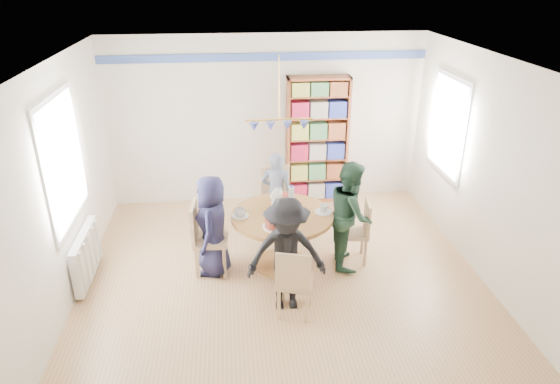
{
  "coord_description": "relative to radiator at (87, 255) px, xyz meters",
  "views": [
    {
      "loc": [
        -0.6,
        -5.2,
        3.62
      ],
      "look_at": [
        0.0,
        0.4,
        1.05
      ],
      "focal_mm": 32.0,
      "sensor_mm": 36.0,
      "label": 1
    }
  ],
  "objects": [
    {
      "name": "person_right",
      "position": [
        3.32,
        0.06,
        0.36
      ],
      "size": [
        0.62,
        0.75,
        1.42
      ],
      "primitive_type": "imported",
      "rotation": [
        0.0,
        0.0,
        1.44
      ],
      "color": "#172F20",
      "rests_on": "ground"
    },
    {
      "name": "chair_left",
      "position": [
        1.45,
        0.05,
        0.18
      ],
      "size": [
        0.45,
        0.45,
        0.96
      ],
      "color": "tan",
      "rests_on": "ground"
    },
    {
      "name": "chair_right",
      "position": [
        3.46,
        0.1,
        0.12
      ],
      "size": [
        0.43,
        0.43,
        0.86
      ],
      "color": "tan",
      "rests_on": "ground"
    },
    {
      "name": "radiator",
      "position": [
        0.0,
        0.0,
        0.0
      ],
      "size": [
        0.12,
        1.0,
        0.6
      ],
      "color": "silver",
      "rests_on": "ground"
    },
    {
      "name": "chair_near",
      "position": [
        2.46,
        -0.98,
        0.13
      ],
      "size": [
        0.47,
        0.47,
        0.87
      ],
      "color": "tan",
      "rests_on": "ground"
    },
    {
      "name": "person_left",
      "position": [
        1.56,
        0.03,
        0.31
      ],
      "size": [
        0.52,
        0.7,
        1.32
      ],
      "primitive_type": "imported",
      "rotation": [
        0.0,
        0.0,
        -1.73
      ],
      "color": "#171632",
      "rests_on": "ground"
    },
    {
      "name": "room_shell",
      "position": [
        2.16,
        0.57,
        1.3
      ],
      "size": [
        5.0,
        5.0,
        5.0
      ],
      "color": "white",
      "rests_on": "ground"
    },
    {
      "name": "dining_table",
      "position": [
        2.44,
        0.08,
        0.21
      ],
      "size": [
        1.3,
        1.3,
        0.75
      ],
      "color": "olive",
      "rests_on": "ground"
    },
    {
      "name": "tableware",
      "position": [
        2.41,
        0.11,
        0.47
      ],
      "size": [
        1.28,
        1.28,
        0.34
      ],
      "color": "white",
      "rests_on": "dining_table"
    },
    {
      "name": "chair_far",
      "position": [
        2.48,
        1.07,
        0.19
      ],
      "size": [
        0.49,
        0.49,
        0.97
      ],
      "color": "tan",
      "rests_on": "ground"
    },
    {
      "name": "person_near",
      "position": [
        2.39,
        -0.79,
        0.34
      ],
      "size": [
        0.9,
        0.53,
        1.37
      ],
      "primitive_type": "imported",
      "rotation": [
        0.0,
        0.0,
        -0.02
      ],
      "color": "black",
      "rests_on": "ground"
    },
    {
      "name": "bookshelf",
      "position": [
        3.22,
        2.04,
        0.67
      ],
      "size": [
        0.99,
        0.3,
        2.07
      ],
      "color": "brown",
      "rests_on": "ground"
    },
    {
      "name": "person_far",
      "position": [
        2.46,
        1.0,
        0.27
      ],
      "size": [
        0.51,
        0.4,
        1.24
      ],
      "primitive_type": "imported",
      "rotation": [
        0.0,
        0.0,
        2.89
      ],
      "color": "gray",
      "rests_on": "ground"
    },
    {
      "name": "ground",
      "position": [
        2.42,
        -0.3,
        -0.35
      ],
      "size": [
        5.0,
        5.0,
        0.0
      ],
      "primitive_type": "plane",
      "color": "tan"
    }
  ]
}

